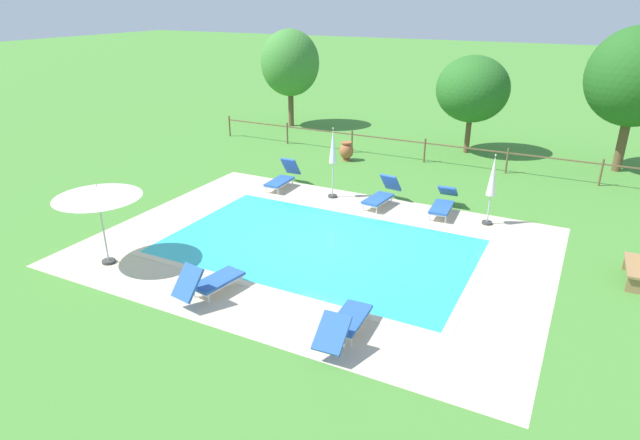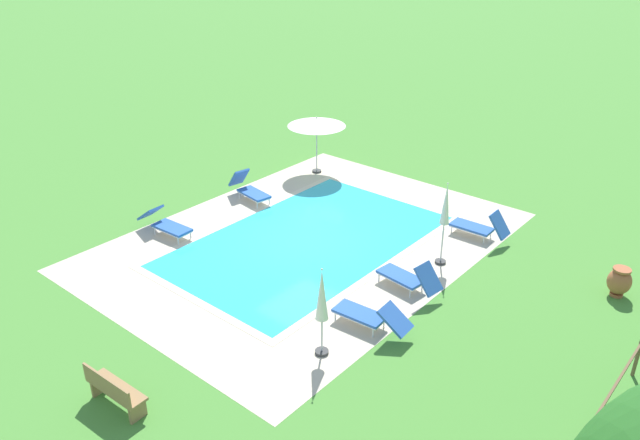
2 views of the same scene
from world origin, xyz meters
name	(u,v)px [view 1 (image 1 of 2)]	position (x,y,z in m)	size (l,w,h in m)	color
ground_plane	(318,246)	(0.00, 0.00, 0.00)	(160.00, 160.00, 0.00)	#478433
pool_deck_paving	(318,246)	(0.00, 0.00, 0.00)	(12.78, 9.41, 0.01)	beige
swimming_pool_water	(318,246)	(0.00, 0.00, 0.01)	(8.68, 5.31, 0.01)	#2DB7C6
pool_coping_rim	(318,246)	(0.00, 0.00, 0.01)	(9.16, 5.79, 0.01)	beige
sun_lounger_north_near_steps	(382,194)	(0.41, 3.95, 0.39)	(0.81, 1.92, 0.98)	#2856A8
sun_lounger_north_mid	(210,281)	(-1.04, -3.65, 0.40)	(0.90, 1.92, 1.00)	#2856A8
sun_lounger_north_far	(283,177)	(-3.58, 4.00, 0.40)	(0.65, 1.83, 1.02)	#2856A8
sun_lounger_north_end	(345,323)	(2.56, -3.73, 0.37)	(0.70, 2.03, 0.83)	#2856A8
sun_lounger_south_near_corner	(443,203)	(2.49, 4.19, 0.37)	(0.74, 2.05, 0.82)	#2856A8
patio_umbrella_open_foreground	(97,192)	(-4.58, -3.52, 2.04)	(2.23, 2.23, 2.25)	#383838
patio_umbrella_closed_row_west	(333,151)	(-1.44, 3.89, 1.70)	(0.32, 0.32, 2.54)	#383838
patio_umbrella_closed_row_mid_west	(493,179)	(4.00, 3.92, 1.48)	(0.32, 0.32, 2.28)	#383838
wooden_bench_lawn_side	(639,266)	(8.09, 1.81, 0.47)	(0.51, 1.52, 0.87)	#937047
terracotta_urn_near_fence	(346,151)	(-2.95, 8.37, 0.44)	(0.62, 0.62, 0.83)	#A85B38
perimeter_fence	(425,147)	(0.16, 9.68, 0.70)	(20.72, 0.08, 1.05)	brown
tree_far_west	(473,89)	(1.43, 12.11, 2.88)	(3.21, 3.21, 4.34)	brown
tree_west_mid	(636,77)	(7.62, 12.14, 3.78)	(3.75, 3.75, 5.72)	brown
tree_centre	(290,63)	(-8.55, 13.22, 3.38)	(3.13, 3.13, 5.14)	brown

